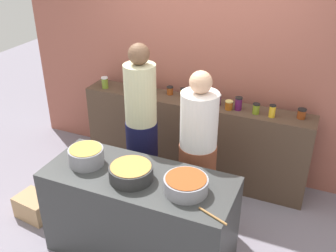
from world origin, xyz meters
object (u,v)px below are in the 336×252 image
(wooden_spoon, at_px, (213,216))
(bread_crate, at_px, (35,206))
(preserve_jar_2, at_px, (138,85))
(preserve_jar_3, at_px, (152,87))
(preserve_jar_4, at_px, (170,90))
(cook_in_cap, at_px, (198,158))
(preserve_jar_9, at_px, (256,109))
(preserve_jar_7, at_px, (229,105))
(cook_with_tongs, at_px, (142,136))
(preserve_jar_5, at_px, (183,93))
(preserve_jar_10, at_px, (272,111))
(cooking_pot_right, at_px, (186,185))
(preserve_jar_0, at_px, (105,83))
(preserve_jar_1, at_px, (127,87))
(preserve_jar_6, at_px, (218,100))
(preserve_jar_11, at_px, (302,114))
(cooking_pot_left, at_px, (86,156))
(cooking_pot_center, at_px, (131,173))
(preserve_jar_8, at_px, (238,104))

(wooden_spoon, xyz_separation_m, bread_crate, (-2.03, 0.25, -0.76))
(preserve_jar_2, bearing_deg, preserve_jar_3, 13.22)
(preserve_jar_4, height_order, cook_in_cap, cook_in_cap)
(cook_in_cap, bearing_deg, preserve_jar_3, 137.49)
(preserve_jar_9, xyz_separation_m, cook_in_cap, (-0.40, -0.70, -0.31))
(preserve_jar_7, height_order, cook_with_tongs, cook_with_tongs)
(preserve_jar_5, bearing_deg, preserve_jar_10, -5.74)
(preserve_jar_9, height_order, cook_in_cap, cook_in_cap)
(preserve_jar_5, height_order, cooking_pot_right, preserve_jar_5)
(preserve_jar_0, xyz_separation_m, preserve_jar_1, (0.29, 0.03, -0.02))
(preserve_jar_1, distance_m, preserve_jar_2, 0.13)
(preserve_jar_9, distance_m, bread_crate, 2.58)
(preserve_jar_6, height_order, wooden_spoon, preserve_jar_6)
(preserve_jar_10, bearing_deg, cooking_pot_right, -107.19)
(preserve_jar_3, xyz_separation_m, preserve_jar_11, (1.73, -0.03, -0.01))
(preserve_jar_2, relative_size, cooking_pot_left, 0.45)
(preserve_jar_4, height_order, preserve_jar_6, preserve_jar_6)
(preserve_jar_1, xyz_separation_m, bread_crate, (-0.43, -1.36, -0.94))
(preserve_jar_3, height_order, preserve_jar_11, preserve_jar_3)
(preserve_jar_10, bearing_deg, cook_in_cap, -129.38)
(preserve_jar_4, distance_m, preserve_jar_6, 0.60)
(preserve_jar_2, height_order, preserve_jar_11, preserve_jar_2)
(preserve_jar_7, height_order, preserve_jar_11, preserve_jar_11)
(preserve_jar_0, height_order, preserve_jar_5, preserve_jar_0)
(preserve_jar_6, xyz_separation_m, cooking_pot_right, (0.18, -1.45, -0.13))
(preserve_jar_4, height_order, preserve_jar_11, preserve_jar_11)
(preserve_jar_4, distance_m, cooking_pot_left, 1.49)
(preserve_jar_3, xyz_separation_m, cooking_pot_center, (0.53, -1.52, -0.13))
(preserve_jar_1, bearing_deg, wooden_spoon, -45.31)
(preserve_jar_5, distance_m, preserve_jar_7, 0.59)
(preserve_jar_0, height_order, cooking_pot_right, preserve_jar_0)
(preserve_jar_6, distance_m, preserve_jar_7, 0.17)
(cooking_pot_left, bearing_deg, wooden_spoon, -10.65)
(preserve_jar_0, relative_size, preserve_jar_11, 1.31)
(preserve_jar_2, height_order, preserve_jar_8, preserve_jar_8)
(preserve_jar_5, height_order, cook_with_tongs, cook_with_tongs)
(preserve_jar_7, relative_size, preserve_jar_8, 0.70)
(preserve_jar_1, height_order, preserve_jar_4, preserve_jar_1)
(preserve_jar_4, bearing_deg, cooking_pot_right, -62.47)
(preserve_jar_8, distance_m, cooking_pot_right, 1.42)
(preserve_jar_11, xyz_separation_m, cooking_pot_center, (-1.20, -1.49, -0.12))
(preserve_jar_1, xyz_separation_m, cooking_pot_left, (0.33, -1.37, -0.10))
(preserve_jar_4, bearing_deg, cook_in_cap, -51.57)
(cooking_pot_left, bearing_deg, preserve_jar_6, 61.00)
(preserve_jar_9, distance_m, preserve_jar_11, 0.46)
(cook_in_cap, bearing_deg, cook_with_tongs, 176.77)
(preserve_jar_5, distance_m, preserve_jar_6, 0.43)
(preserve_jar_11, bearing_deg, bread_crate, -149.66)
(preserve_jar_5, bearing_deg, bread_crate, -127.70)
(preserve_jar_11, bearing_deg, preserve_jar_0, -177.56)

